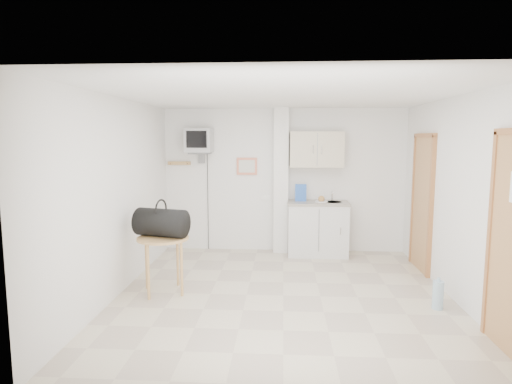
# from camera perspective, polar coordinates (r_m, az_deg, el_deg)

# --- Properties ---
(ground) EXTENTS (4.50, 4.50, 0.00)m
(ground) POSITION_cam_1_polar(r_m,az_deg,el_deg) (5.60, 3.66, -13.61)
(ground) COLOR beige
(ground) RESTS_ON ground
(room_envelope) EXTENTS (4.24, 4.54, 2.55)m
(room_envelope) POSITION_cam_1_polar(r_m,az_deg,el_deg) (5.35, 6.36, 2.32)
(room_envelope) COLOR white
(room_envelope) RESTS_ON ground
(kitchenette) EXTENTS (1.03, 0.58, 2.10)m
(kitchenette) POSITION_cam_1_polar(r_m,az_deg,el_deg) (7.36, 8.17, -2.15)
(kitchenette) COLOR silver
(kitchenette) RESTS_ON ground
(crt_television) EXTENTS (0.44, 0.45, 2.15)m
(crt_television) POSITION_cam_1_polar(r_m,az_deg,el_deg) (7.40, -7.60, 6.71)
(crt_television) COLOR slate
(crt_television) RESTS_ON ground
(round_table) EXTENTS (0.66, 0.66, 0.73)m
(round_table) POSITION_cam_1_polar(r_m,az_deg,el_deg) (5.64, -12.29, -6.84)
(round_table) COLOR tan
(round_table) RESTS_ON ground
(duffel_bag) EXTENTS (0.73, 0.52, 0.49)m
(duffel_bag) POSITION_cam_1_polar(r_m,az_deg,el_deg) (5.63, -12.50, -3.98)
(duffel_bag) COLOR black
(duffel_bag) RESTS_ON round_table
(water_bottle) EXTENTS (0.13, 0.13, 0.38)m
(water_bottle) POSITION_cam_1_polar(r_m,az_deg,el_deg) (5.56, 23.10, -12.50)
(water_bottle) COLOR #97B7CB
(water_bottle) RESTS_ON ground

